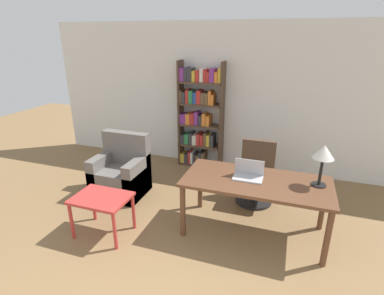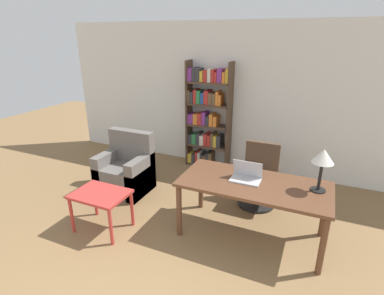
% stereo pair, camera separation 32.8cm
% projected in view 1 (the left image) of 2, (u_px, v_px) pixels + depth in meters
% --- Properties ---
extents(wall_back, '(8.00, 0.06, 2.70)m').
position_uv_depth(wall_back, '(248.00, 99.00, 5.47)').
color(wall_back, white).
rests_on(wall_back, ground_plane).
extents(desk, '(1.81, 0.85, 0.76)m').
position_uv_depth(desk, '(256.00, 187.00, 3.75)').
color(desk, brown).
rests_on(desk, ground_plane).
extents(laptop, '(0.37, 0.23, 0.24)m').
position_uv_depth(laptop, '(248.00, 174.00, 3.76)').
color(laptop, '#B2B2B7').
rests_on(laptop, desk).
extents(table_lamp, '(0.24, 0.24, 0.51)m').
position_uv_depth(table_lamp, '(324.00, 154.00, 3.45)').
color(table_lamp, black).
rests_on(table_lamp, desk).
extents(office_chair, '(0.56, 0.56, 0.94)m').
position_uv_depth(office_chair, '(256.00, 176.00, 4.63)').
color(office_chair, black).
rests_on(office_chair, ground_plane).
extents(side_table_blue, '(0.70, 0.52, 0.54)m').
position_uv_depth(side_table_blue, '(102.00, 202.00, 3.80)').
color(side_table_blue, '#B2332D').
rests_on(side_table_blue, ground_plane).
extents(armchair, '(0.80, 0.67, 0.98)m').
position_uv_depth(armchair, '(121.00, 174.00, 4.87)').
color(armchair, '#66605B').
rests_on(armchair, ground_plane).
extents(bookshelf, '(0.85, 0.28, 2.02)m').
position_uv_depth(bookshelf, '(199.00, 117.00, 5.70)').
color(bookshelf, '#4C3828').
rests_on(bookshelf, ground_plane).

